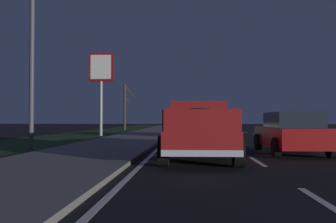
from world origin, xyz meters
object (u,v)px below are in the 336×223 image
at_px(sedan_red, 291,133).
at_px(street_light_near, 39,20).
at_px(pickup_truck, 199,129).
at_px(sedan_white, 197,126).
at_px(gas_price_sign, 101,74).
at_px(bare_tree_far, 125,106).

xyz_separation_m(sedan_red, street_light_near, (-0.12, 9.54, 4.32)).
bearing_deg(pickup_truck, sedan_white, -0.92).
xyz_separation_m(pickup_truck, sedan_red, (2.05, -3.47, -0.20)).
relative_size(gas_price_sign, bare_tree_far, 1.18).
height_order(pickup_truck, sedan_red, pickup_truck).
height_order(sedan_white, sedan_red, same).
xyz_separation_m(sedan_white, gas_price_sign, (2.18, 7.35, 4.03)).
relative_size(sedan_red, gas_price_sign, 0.69).
xyz_separation_m(pickup_truck, gas_price_sign, (16.09, 7.12, 3.83)).
distance_m(sedan_red, street_light_near, 10.47).
height_order(sedan_white, gas_price_sign, gas_price_sign).
height_order(sedan_white, street_light_near, street_light_near).
relative_size(pickup_truck, bare_tree_far, 1.00).
distance_m(sedan_red, gas_price_sign, 18.04).
bearing_deg(pickup_truck, sedan_red, -59.39).
bearing_deg(sedan_red, pickup_truck, 120.61).
bearing_deg(bare_tree_far, pickup_truck, -165.59).
distance_m(pickup_truck, sedan_red, 4.03).
relative_size(sedan_red, street_light_near, 0.52).
distance_m(street_light_near, bare_tree_far, 28.38).
bearing_deg(bare_tree_far, street_light_near, -176.59).
xyz_separation_m(pickup_truck, street_light_near, (1.93, 6.07, 4.12)).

